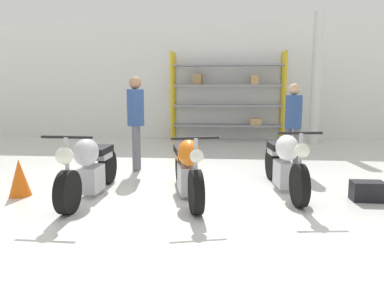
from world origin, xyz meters
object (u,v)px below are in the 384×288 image
at_px(motorcycle_silver, 90,167).
at_px(person_near_rack, 136,115).
at_px(motorcycle_white, 285,162).
at_px(shelving_rack, 228,95).
at_px(traffic_cone, 19,178).
at_px(toolbox, 367,191).
at_px(motorcycle_orange, 187,168).
at_px(person_browsing, 293,119).

xyz_separation_m(motorcycle_silver, person_near_rack, (0.28, 1.79, 0.62)).
bearing_deg(motorcycle_silver, motorcycle_white, 101.23).
relative_size(shelving_rack, traffic_cone, 6.12).
height_order(toolbox, traffic_cone, traffic_cone).
distance_m(motorcycle_orange, person_near_rack, 2.14).
xyz_separation_m(motorcycle_silver, toolbox, (3.98, 0.12, -0.30)).
distance_m(motorcycle_orange, person_browsing, 2.80).
xyz_separation_m(motorcycle_orange, person_near_rack, (-1.15, 1.69, 0.63)).
height_order(motorcycle_white, person_near_rack, person_near_rack).
bearing_deg(shelving_rack, motorcycle_white, -81.83).
distance_m(motorcycle_silver, motorcycle_orange, 1.43).
height_order(motorcycle_orange, person_near_rack, person_near_rack).
distance_m(person_browsing, traffic_cone, 4.89).
distance_m(motorcycle_white, person_browsing, 1.74).
distance_m(motorcycle_white, toolbox, 1.21).
bearing_deg(traffic_cone, person_browsing, 26.68).
height_order(motorcycle_orange, traffic_cone, motorcycle_orange).
bearing_deg(toolbox, shelving_rack, 107.66).
relative_size(person_browsing, traffic_cone, 3.02).
xyz_separation_m(person_near_rack, toolbox, (3.70, -1.67, -0.92)).
xyz_separation_m(toolbox, traffic_cone, (-5.03, -0.17, 0.14)).
height_order(shelving_rack, person_near_rack, shelving_rack).
bearing_deg(shelving_rack, motorcycle_orange, -96.16).
distance_m(motorcycle_orange, traffic_cone, 2.48).
bearing_deg(traffic_cone, shelving_rack, 63.11).
relative_size(motorcycle_silver, toolbox, 4.77).
bearing_deg(person_near_rack, toolbox, 152.84).
height_order(motorcycle_orange, person_browsing, person_browsing).
bearing_deg(toolbox, motorcycle_silver, -178.27).
xyz_separation_m(motorcycle_white, person_browsing, (0.40, 1.62, 0.51)).
relative_size(motorcycle_orange, motorcycle_white, 0.96).
xyz_separation_m(motorcycle_orange, toolbox, (2.55, 0.02, -0.29)).
relative_size(motorcycle_silver, motorcycle_white, 1.00).
relative_size(shelving_rack, motorcycle_silver, 1.60).
bearing_deg(motorcycle_orange, motorcycle_silver, -99.80).
relative_size(shelving_rack, motorcycle_white, 1.61).
distance_m(motorcycle_silver, person_near_rack, 1.92).
height_order(shelving_rack, toolbox, shelving_rack).
distance_m(motorcycle_silver, toolbox, 3.99).
height_order(person_browsing, toolbox, person_browsing).
bearing_deg(person_near_rack, motorcycle_white, 150.77).
xyz_separation_m(shelving_rack, traffic_cone, (-3.12, -6.16, -1.07)).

